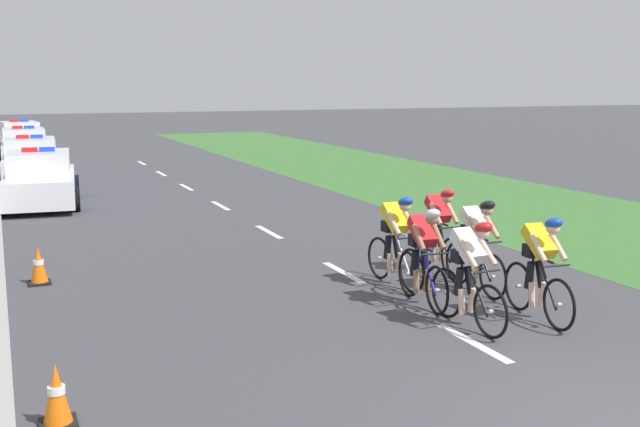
% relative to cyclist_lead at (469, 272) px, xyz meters
% --- Properties ---
extents(grass_verge, '(7.00, 60.00, 0.01)m').
position_rel_cyclist_lead_xyz_m(grass_verge, '(7.13, 10.60, -0.78)').
color(grass_verge, '#3D7033').
rests_on(grass_verge, ground).
extents(lane_markings_centre, '(0.14, 29.60, 0.01)m').
position_rel_cyclist_lead_xyz_m(lane_markings_centre, '(-0.29, 9.45, -0.78)').
color(lane_markings_centre, white).
rests_on(lane_markings_centre, ground).
extents(cyclist_lead, '(0.42, 1.72, 1.56)m').
position_rel_cyclist_lead_xyz_m(cyclist_lead, '(0.00, 0.00, 0.00)').
color(cyclist_lead, black).
rests_on(cyclist_lead, ground).
extents(cyclist_second, '(0.45, 1.72, 1.56)m').
position_rel_cyclist_lead_xyz_m(cyclist_second, '(1.10, -0.11, 0.00)').
color(cyclist_second, black).
rests_on(cyclist_second, ground).
extents(cyclist_third, '(0.45, 1.72, 1.56)m').
position_rel_cyclist_lead_xyz_m(cyclist_third, '(-0.03, 1.16, 0.00)').
color(cyclist_third, black).
rests_on(cyclist_third, ground).
extents(cyclist_fourth, '(0.42, 1.72, 1.56)m').
position_rel_cyclist_lead_xyz_m(cyclist_fourth, '(1.14, 1.49, 0.00)').
color(cyclist_fourth, black).
rests_on(cyclist_fourth, ground).
extents(cyclist_fifth, '(0.43, 1.72, 1.56)m').
position_rel_cyclist_lead_xyz_m(cyclist_fifth, '(0.13, 2.31, 0.00)').
color(cyclist_fifth, black).
rests_on(cyclist_fifth, ground).
extents(cyclist_sixth, '(0.43, 1.72, 1.56)m').
position_rel_cyclist_lead_xyz_m(cyclist_sixth, '(1.25, 2.80, 0.00)').
color(cyclist_sixth, black).
rests_on(cyclist_sixth, ground).
extents(police_car_nearest, '(2.30, 4.54, 1.59)m').
position_rel_cyclist_lead_xyz_m(police_car_nearest, '(-4.76, 13.45, -0.11)').
color(police_car_nearest, white).
rests_on(police_car_nearest, ground).
extents(police_car_second, '(2.16, 4.48, 1.59)m').
position_rel_cyclist_lead_xyz_m(police_car_second, '(-4.76, 18.77, -0.11)').
color(police_car_second, silver).
rests_on(police_car_second, ground).
extents(police_car_third, '(2.04, 4.42, 1.59)m').
position_rel_cyclist_lead_xyz_m(police_car_third, '(-4.76, 24.53, -0.11)').
color(police_car_third, silver).
rests_on(police_car_third, ground).
extents(police_car_furthest, '(2.32, 4.55, 1.59)m').
position_rel_cyclist_lead_xyz_m(police_car_furthest, '(-4.76, 30.33, -0.11)').
color(police_car_furthest, silver).
rests_on(police_car_furthest, ground).
extents(traffic_cone_near, '(0.36, 0.36, 0.64)m').
position_rel_cyclist_lead_xyz_m(traffic_cone_near, '(-5.42, -0.98, -0.48)').
color(traffic_cone_near, black).
rests_on(traffic_cone_near, ground).
extents(traffic_cone_mid, '(0.36, 0.36, 0.64)m').
position_rel_cyclist_lead_xyz_m(traffic_cone_mid, '(-5.29, 4.75, -0.48)').
color(traffic_cone_mid, black).
rests_on(traffic_cone_mid, ground).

